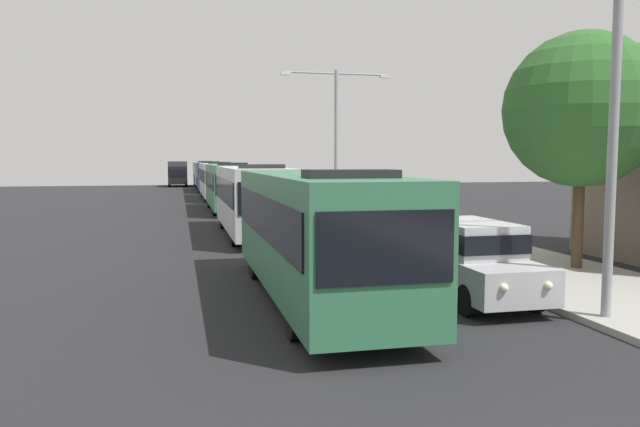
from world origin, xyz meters
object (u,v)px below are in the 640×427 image
at_px(streetlamp_mid, 336,127).
at_px(bus_middle, 228,185).
at_px(bus_fourth_in_line, 217,179).
at_px(bus_lead, 315,230).
at_px(streetlamp_near, 616,71).
at_px(roadside_tree, 582,110).
at_px(bus_second_in_line, 252,198).
at_px(bus_tail_end, 204,173).
at_px(white_suv, 470,257).
at_px(bus_rear, 209,175).
at_px(box_truck_oncoming, 178,173).

bearing_deg(streetlamp_mid, bus_middle, 125.85).
bearing_deg(bus_fourth_in_line, bus_lead, -90.00).
bearing_deg(streetlamp_mid, streetlamp_near, -90.00).
bearing_deg(bus_lead, roadside_tree, 11.07).
distance_m(bus_second_in_line, streetlamp_near, 17.65).
distance_m(streetlamp_near, streetlamp_mid, 22.32).
bearing_deg(streetlamp_near, streetlamp_mid, 90.00).
bearing_deg(bus_fourth_in_line, streetlamp_mid, -74.87).
bearing_deg(bus_tail_end, bus_lead, -90.00).
distance_m(bus_fourth_in_line, bus_tail_end, 27.05).
bearing_deg(streetlamp_mid, bus_lead, -106.05).
bearing_deg(white_suv, bus_rear, 93.99).
bearing_deg(box_truck_oncoming, bus_second_in_line, -86.43).
distance_m(bus_lead, streetlamp_near, 7.33).
height_order(white_suv, streetlamp_mid, streetlamp_mid).
relative_size(bus_fourth_in_line, bus_rear, 0.94).
bearing_deg(white_suv, streetlamp_mid, 85.04).
distance_m(white_suv, roadside_tree, 6.58).
relative_size(bus_fourth_in_line, box_truck_oncoming, 1.50).
bearing_deg(white_suv, streetlamp_near, -58.24).
distance_m(bus_tail_end, streetlamp_near, 69.62).
bearing_deg(white_suv, bus_second_in_line, 105.11).
bearing_deg(roadside_tree, bus_middle, 108.99).
height_order(bus_second_in_line, bus_rear, same).
relative_size(bus_second_in_line, bus_fourth_in_line, 0.94).
height_order(bus_rear, roadside_tree, roadside_tree).
relative_size(box_truck_oncoming, streetlamp_near, 0.94).
relative_size(bus_lead, bus_rear, 0.85).
height_order(bus_rear, streetlamp_near, streetlamp_near).
relative_size(bus_fourth_in_line, roadside_tree, 1.65).
bearing_deg(bus_second_in_line, white_suv, -74.89).
xyz_separation_m(box_truck_oncoming, streetlamp_mid, (8.70, -47.04, 3.48)).
xyz_separation_m(bus_lead, bus_middle, (0.00, 26.24, 0.00)).
relative_size(bus_fourth_in_line, streetlamp_near, 1.41).
height_order(bus_lead, bus_middle, same).
bearing_deg(bus_middle, bus_rear, 90.00).
relative_size(bus_middle, roadside_tree, 1.57).
relative_size(box_truck_oncoming, roadside_tree, 1.10).
xyz_separation_m(bus_rear, roadside_tree, (8.46, -50.52, 3.16)).
bearing_deg(bus_rear, roadside_tree, -80.50).
bearing_deg(bus_lead, streetlamp_mid, 73.95).
height_order(white_suv, streetlamp_near, streetlamp_near).
distance_m(bus_middle, bus_fourth_in_line, 12.49).
bearing_deg(bus_rear, bus_lead, -90.00).
distance_m(bus_second_in_line, box_truck_oncoming, 53.01).
relative_size(streetlamp_near, roadside_tree, 1.17).
bearing_deg(box_truck_oncoming, streetlamp_near, -82.85).
xyz_separation_m(bus_second_in_line, streetlamp_near, (5.40, -16.44, 3.47)).
distance_m(bus_lead, roadside_tree, 9.18).
relative_size(bus_lead, bus_tail_end, 0.87).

